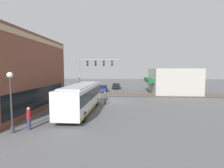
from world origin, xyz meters
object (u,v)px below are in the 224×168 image
at_px(streetlamp, 11,97).
at_px(pedestrian_near_bus, 105,98).
at_px(pedestrian_by_lamp, 29,118).
at_px(parked_car_blue, 102,89).
at_px(city_bus, 82,97).
at_px(crossing_signal, 79,84).
at_px(parked_car_black, 116,86).

relative_size(streetlamp, pedestrian_near_bus, 2.65).
bearing_deg(pedestrian_by_lamp, parked_car_blue, -6.57).
height_order(city_bus, crossing_signal, crossing_signal).
xyz_separation_m(streetlamp, parked_car_black, (31.02, -6.20, -2.12)).
distance_m(city_bus, streetlamp, 8.02).
bearing_deg(city_bus, parked_car_black, -6.20).
relative_size(parked_car_blue, pedestrian_near_bus, 2.43).
bearing_deg(crossing_signal, parked_car_black, -21.24).
height_order(pedestrian_by_lamp, pedestrian_near_bus, pedestrian_by_lamp).
xyz_separation_m(city_bus, parked_car_blue, (17.41, -0.00, -1.03)).
height_order(streetlamp, pedestrian_near_bus, streetlamp).
relative_size(parked_car_black, pedestrian_by_lamp, 2.64).
height_order(city_bus, parked_car_blue, city_bus).
distance_m(parked_car_black, pedestrian_by_lamp, 30.70).
relative_size(parked_car_blue, parked_car_black, 0.88).
height_order(parked_car_black, pedestrian_near_bus, pedestrian_near_bus).
distance_m(city_bus, parked_car_black, 24.09).
bearing_deg(crossing_signal, streetlamp, 177.82).
height_order(city_bus, parked_car_black, city_bus).
bearing_deg(crossing_signal, parked_car_blue, -20.81).
distance_m(parked_car_blue, pedestrian_by_lamp, 23.87).
distance_m(city_bus, crossing_signal, 10.09).
bearing_deg(pedestrian_near_bus, streetlamp, 152.92).
relative_size(city_bus, parked_car_blue, 2.66).
bearing_deg(crossing_signal, pedestrian_near_bus, -136.30).
xyz_separation_m(parked_car_black, pedestrian_near_bus, (-19.70, 0.41, 0.22)).
bearing_deg(crossing_signal, pedestrian_by_lamp, -179.16).
xyz_separation_m(streetlamp, pedestrian_near_bus, (11.32, -5.79, -1.89)).
relative_size(city_bus, pedestrian_near_bus, 6.47).
xyz_separation_m(parked_car_blue, pedestrian_near_bus, (-13.18, -2.19, 0.19)).
height_order(crossing_signal, pedestrian_near_bus, crossing_signal).
height_order(crossing_signal, parked_car_black, crossing_signal).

